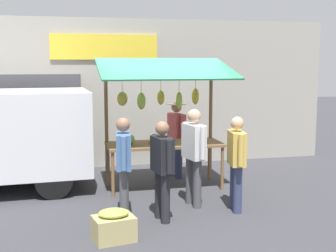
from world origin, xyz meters
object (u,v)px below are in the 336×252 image
at_px(vendor_with_sunhat, 176,133).
at_px(produce_crate_near, 114,226).
at_px(shopper_in_striped_shirt, 194,150).
at_px(shopper_with_ponytail, 237,157).
at_px(shopper_with_shopping_bag, 162,164).
at_px(market_stall, 162,109).
at_px(shopper_in_grey_tee, 124,161).

height_order(vendor_with_sunhat, produce_crate_near, vendor_with_sunhat).
relative_size(shopper_in_striped_shirt, shopper_with_ponytail, 1.06).
distance_m(shopper_in_striped_shirt, produce_crate_near, 2.07).
distance_m(shopper_with_ponytail, shopper_with_shopping_bag, 1.29).
bearing_deg(vendor_with_sunhat, market_stall, -43.17).
distance_m(vendor_with_sunhat, shopper_with_shopping_bag, 2.68).
relative_size(shopper_in_grey_tee, shopper_in_striped_shirt, 0.96).
relative_size(vendor_with_sunhat, shopper_in_striped_shirt, 0.97).
height_order(vendor_with_sunhat, shopper_in_striped_shirt, shopper_in_striped_shirt).
relative_size(shopper_with_ponytail, shopper_with_shopping_bag, 1.01).
height_order(vendor_with_sunhat, shopper_in_grey_tee, vendor_with_sunhat).
relative_size(shopper_in_striped_shirt, produce_crate_near, 2.70).
height_order(shopper_with_ponytail, produce_crate_near, shopper_with_ponytail).
height_order(shopper_in_grey_tee, shopper_with_shopping_bag, shopper_in_grey_tee).
relative_size(market_stall, vendor_with_sunhat, 1.57).
bearing_deg(shopper_in_grey_tee, shopper_with_shopping_bag, -110.60).
height_order(shopper_in_grey_tee, shopper_in_striped_shirt, shopper_in_striped_shirt).
height_order(market_stall, shopper_with_shopping_bag, market_stall).
height_order(market_stall, shopper_with_ponytail, market_stall).
bearing_deg(shopper_in_grey_tee, shopper_in_striped_shirt, -69.28).
bearing_deg(shopper_with_ponytail, shopper_in_striped_shirt, 64.37).
xyz_separation_m(shopper_in_grey_tee, shopper_in_striped_shirt, (-1.22, -0.31, 0.05)).
relative_size(market_stall, shopper_with_shopping_bag, 1.62).
relative_size(vendor_with_sunhat, produce_crate_near, 2.61).
bearing_deg(market_stall, produce_crate_near, 63.37).
relative_size(market_stall, produce_crate_near, 4.09).
xyz_separation_m(market_stall, shopper_in_striped_shirt, (-0.26, 1.23, -0.59)).
bearing_deg(produce_crate_near, vendor_with_sunhat, -118.14).
bearing_deg(shopper_with_ponytail, vendor_with_sunhat, 18.45).
bearing_deg(vendor_with_sunhat, shopper_in_striped_shirt, -16.07).
bearing_deg(shopper_in_striped_shirt, market_stall, 0.84).
distance_m(market_stall, shopper_with_shopping_bag, 1.98).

